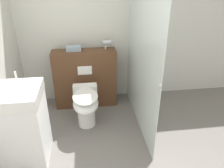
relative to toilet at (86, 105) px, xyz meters
The scene contains 7 objects.
wall_back 1.30m from the toilet, 73.00° to the left, with size 8.00×0.06×2.50m.
partition_panel 0.64m from the toilet, 88.87° to the left, with size 1.01×0.30×0.97m.
shower_glass 1.06m from the toilet, ahead, with size 0.04×1.67×2.13m.
toilet is the anchor object (origin of this frame).
sink_vanity 0.92m from the toilet, 143.18° to the right, with size 0.52×0.56×1.10m.
hair_drier 1.05m from the toilet, 59.17° to the left, with size 0.16×0.07×0.14m.
folded_towel 0.93m from the toilet, 102.03° to the left, with size 0.23×0.13×0.07m.
Camera 1 is at (-0.24, -1.60, 2.06)m, focal length 35.00 mm.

